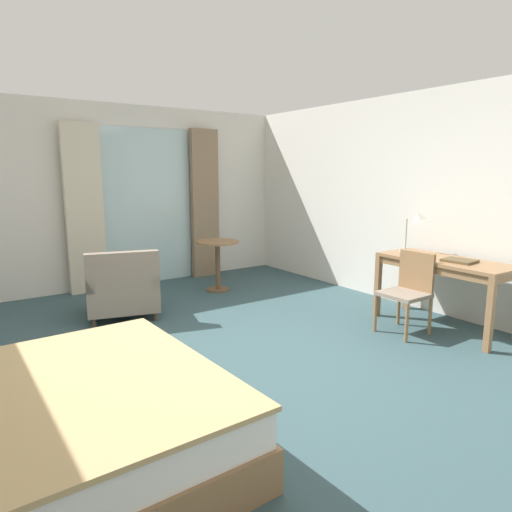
{
  "coord_description": "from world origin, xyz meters",
  "views": [
    {
      "loc": [
        -2.0,
        -3.23,
        1.67
      ],
      "look_at": [
        0.39,
        0.18,
        0.9
      ],
      "focal_mm": 32.25,
      "sensor_mm": 36.0,
      "label": 1
    }
  ],
  "objects_px": {
    "armchair_by_window": "(122,290)",
    "round_cafe_table": "(218,254)",
    "desk_chair": "(409,288)",
    "closed_book": "(459,261)",
    "bed": "(32,437)",
    "writing_desk": "(445,268)",
    "desk_lamp": "(416,221)"
  },
  "relations": [
    {
      "from": "bed",
      "to": "desk_lamp",
      "type": "distance_m",
      "value": 4.32
    },
    {
      "from": "bed",
      "to": "writing_desk",
      "type": "bearing_deg",
      "value": 3.11
    },
    {
      "from": "writing_desk",
      "to": "armchair_by_window",
      "type": "bearing_deg",
      "value": 138.95
    },
    {
      "from": "bed",
      "to": "writing_desk",
      "type": "height_order",
      "value": "bed"
    },
    {
      "from": "writing_desk",
      "to": "desk_lamp",
      "type": "distance_m",
      "value": 0.65
    },
    {
      "from": "desk_lamp",
      "to": "round_cafe_table",
      "type": "relative_size",
      "value": 0.69
    },
    {
      "from": "writing_desk",
      "to": "armchair_by_window",
      "type": "xyz_separation_m",
      "value": [
        -2.7,
        2.35,
        -0.34
      ]
    },
    {
      "from": "desk_lamp",
      "to": "bed",
      "type": "bearing_deg",
      "value": -170.7
    },
    {
      "from": "armchair_by_window",
      "to": "round_cafe_table",
      "type": "relative_size",
      "value": 1.37
    },
    {
      "from": "desk_lamp",
      "to": "closed_book",
      "type": "distance_m",
      "value": 0.73
    },
    {
      "from": "bed",
      "to": "desk_chair",
      "type": "xyz_separation_m",
      "value": [
        3.67,
        0.35,
        0.21
      ]
    },
    {
      "from": "bed",
      "to": "armchair_by_window",
      "type": "height_order",
      "value": "bed"
    },
    {
      "from": "desk_chair",
      "to": "desk_lamp",
      "type": "xyz_separation_m",
      "value": [
        0.52,
        0.33,
        0.64
      ]
    },
    {
      "from": "desk_lamp",
      "to": "round_cafe_table",
      "type": "bearing_deg",
      "value": 119.05
    },
    {
      "from": "writing_desk",
      "to": "round_cafe_table",
      "type": "height_order",
      "value": "writing_desk"
    },
    {
      "from": "armchair_by_window",
      "to": "round_cafe_table",
      "type": "bearing_deg",
      "value": 15.06
    },
    {
      "from": "writing_desk",
      "to": "desk_lamp",
      "type": "xyz_separation_m",
      "value": [
        0.09,
        0.46,
        0.45
      ]
    },
    {
      "from": "bed",
      "to": "round_cafe_table",
      "type": "xyz_separation_m",
      "value": [
        2.91,
        2.99,
        0.25
      ]
    },
    {
      "from": "round_cafe_table",
      "to": "closed_book",
      "type": "bearing_deg",
      "value": -68.37
    },
    {
      "from": "desk_chair",
      "to": "closed_book",
      "type": "xyz_separation_m",
      "value": [
        0.4,
        -0.3,
        0.29
      ]
    },
    {
      "from": "desk_lamp",
      "to": "closed_book",
      "type": "relative_size",
      "value": 1.63
    },
    {
      "from": "bed",
      "to": "armchair_by_window",
      "type": "relative_size",
      "value": 2.08
    },
    {
      "from": "desk_chair",
      "to": "closed_book",
      "type": "height_order",
      "value": "desk_chair"
    },
    {
      "from": "desk_chair",
      "to": "closed_book",
      "type": "bearing_deg",
      "value": -36.72
    },
    {
      "from": "writing_desk",
      "to": "desk_chair",
      "type": "height_order",
      "value": "desk_chair"
    },
    {
      "from": "bed",
      "to": "writing_desk",
      "type": "relative_size",
      "value": 1.43
    },
    {
      "from": "desk_lamp",
      "to": "armchair_by_window",
      "type": "relative_size",
      "value": 0.51
    },
    {
      "from": "bed",
      "to": "closed_book",
      "type": "distance_m",
      "value": 4.1
    },
    {
      "from": "desk_chair",
      "to": "round_cafe_table",
      "type": "bearing_deg",
      "value": 106.13
    },
    {
      "from": "desk_chair",
      "to": "desk_lamp",
      "type": "distance_m",
      "value": 0.89
    },
    {
      "from": "round_cafe_table",
      "to": "bed",
      "type": "bearing_deg",
      "value": -134.22
    },
    {
      "from": "desk_lamp",
      "to": "round_cafe_table",
      "type": "xyz_separation_m",
      "value": [
        -1.28,
        2.3,
        -0.6
      ]
    }
  ]
}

